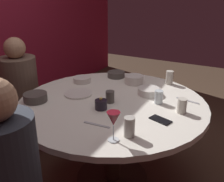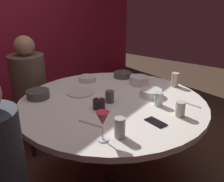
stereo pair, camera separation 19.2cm
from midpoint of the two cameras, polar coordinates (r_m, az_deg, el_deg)
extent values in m
plane|color=#4C3828|center=(2.34, 2.48, -18.83)|extent=(8.00, 8.00, 0.00)
cylinder|color=silver|center=(1.96, 2.81, -2.78)|extent=(1.42, 1.42, 0.04)
cylinder|color=#332319|center=(2.13, 2.63, -11.75)|extent=(0.14, 0.14, 0.69)
cylinder|color=#2D2116|center=(2.33, 2.48, -18.55)|extent=(0.60, 0.60, 0.03)
cube|color=#3F2D1E|center=(2.67, -15.47, -2.77)|extent=(0.40, 0.40, 0.04)
cylinder|color=brown|center=(2.58, -16.04, 2.46)|extent=(0.34, 0.34, 0.48)
sphere|color=tan|center=(2.50, -16.80, 9.50)|extent=(0.19, 0.19, 0.19)
cylinder|color=#332319|center=(2.81, -19.90, -7.42)|extent=(0.04, 0.04, 0.43)
cylinder|color=#332319|center=(2.57, -15.36, -9.75)|extent=(0.04, 0.04, 0.43)
cylinder|color=#332319|center=(2.99, -14.67, -5.00)|extent=(0.04, 0.04, 0.43)
cylinder|color=#332319|center=(2.76, -9.99, -6.91)|extent=(0.04, 0.04, 0.43)
cylinder|color=black|center=(1.81, 0.22, -3.00)|extent=(0.09, 0.09, 0.07)
sphere|color=#F9D159|center=(1.79, 0.22, -1.68)|extent=(0.02, 0.02, 0.02)
cylinder|color=silver|center=(1.46, 1.78, -10.83)|extent=(0.06, 0.06, 0.01)
cylinder|color=silver|center=(1.44, 1.81, -9.21)|extent=(0.01, 0.01, 0.09)
cone|color=maroon|center=(1.40, 1.85, -6.22)|extent=(0.08, 0.08, 0.08)
cylinder|color=silver|center=(2.09, -4.41, -0.35)|extent=(0.22, 0.22, 0.01)
cube|color=black|center=(1.68, 12.92, -6.84)|extent=(0.11, 0.15, 0.01)
cylinder|color=#4C4742|center=(2.05, -13.53, -0.73)|extent=(0.18, 0.18, 0.06)
cylinder|color=silver|center=(2.36, -3.17, 2.69)|extent=(0.16, 0.16, 0.05)
cylinder|color=silver|center=(2.06, 11.23, -0.43)|extent=(0.17, 0.17, 0.05)
cylinder|color=#4C4742|center=(2.47, 4.55, 3.59)|extent=(0.16, 0.16, 0.05)
cylinder|color=silver|center=(2.30, 8.37, 2.30)|extent=(0.16, 0.16, 0.07)
cylinder|color=beige|center=(2.31, 16.13, 2.38)|extent=(0.06, 0.06, 0.12)
cylinder|color=#4C4742|center=(1.91, 2.45, -1.36)|extent=(0.07, 0.07, 0.09)
cylinder|color=#B2ADA3|center=(1.47, 5.51, -8.17)|extent=(0.06, 0.06, 0.12)
cylinder|color=silver|center=(1.90, 13.15, -1.80)|extent=(0.06, 0.06, 0.10)
cylinder|color=beige|center=(1.79, 17.87, -3.87)|extent=(0.06, 0.06, 0.10)
cube|color=#B7B7BC|center=(2.00, 19.40, -2.77)|extent=(0.05, 0.18, 0.01)
cube|color=#B7B7BC|center=(1.62, -1.37, -7.35)|extent=(0.03, 0.18, 0.01)
camera|label=1|loc=(0.10, -87.14, 1.14)|focal=41.32mm
camera|label=2|loc=(0.10, 92.86, -1.14)|focal=41.32mm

